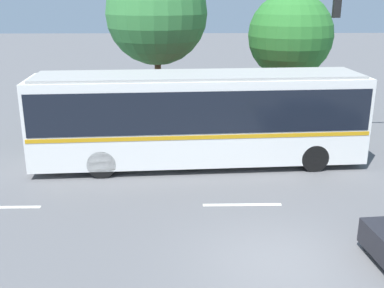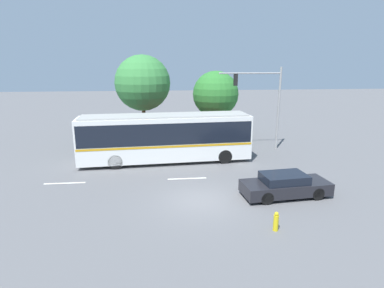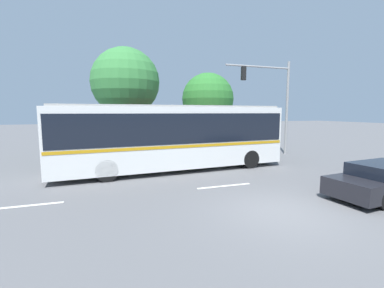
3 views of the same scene
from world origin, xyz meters
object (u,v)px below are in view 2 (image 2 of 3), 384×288
street_tree_left (143,83)px  fire_hydrant (276,222)px  city_bus (166,135)px  sedan_foreground (285,185)px  traffic_light_pole (265,97)px  street_tree_centre (216,94)px

street_tree_left → fire_hydrant: street_tree_left is taller
city_bus → street_tree_left: (-1.82, 6.62, 3.29)m
sedan_foreground → city_bus: bearing=126.9°
traffic_light_pole → street_tree_left: street_tree_left is taller
city_bus → sedan_foreground: city_bus is taller
city_bus → traffic_light_pole: bearing=14.8°
sedan_foreground → street_tree_centre: (-1.32, 13.94, 3.56)m
fire_hydrant → street_tree_left: bearing=110.2°
sedan_foreground → street_tree_left: street_tree_left is taller
city_bus → fire_hydrant: size_ratio=14.23×
fire_hydrant → street_tree_centre: bearing=88.5°
sedan_foreground → street_tree_left: 16.30m
street_tree_left → street_tree_centre: bearing=4.3°
city_bus → street_tree_centre: (4.84, 7.11, 2.22)m
city_bus → traffic_light_pole: traffic_light_pole is taller
city_bus → fire_hydrant: city_bus is taller
street_tree_centre → fire_hydrant: 17.77m
traffic_light_pole → fire_hydrant: size_ratio=7.76×
sedan_foreground → fire_hydrant: 3.86m
street_tree_left → sedan_foreground: bearing=-59.3°
city_bus → street_tree_left: 7.61m
fire_hydrant → traffic_light_pole: bearing=74.0°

